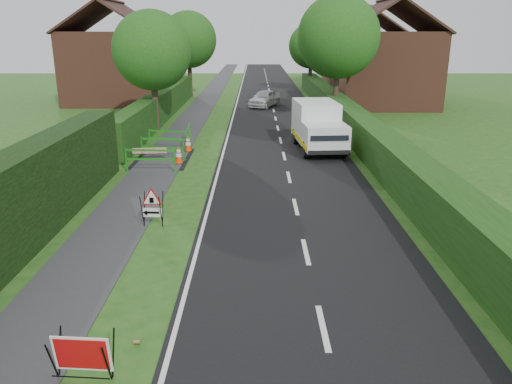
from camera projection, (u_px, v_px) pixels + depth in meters
name	position (u px, v px, depth m)	size (l,w,h in m)	color
ground	(206.00, 270.00, 12.03)	(120.00, 120.00, 0.00)	#204E16
road_surface	(270.00, 95.00, 45.35)	(6.00, 90.00, 0.02)	black
footpath	(210.00, 95.00, 45.34)	(2.00, 90.00, 0.02)	#2D2D30
hedge_west_far	(162.00, 119.00, 32.97)	(1.00, 24.00, 1.80)	#14380F
hedge_east	(353.00, 137.00, 27.26)	(1.20, 50.00, 1.50)	#14380F
house_west	(115.00, 66.00, 39.70)	(7.50, 7.40, 7.88)	brown
house_east_a	(385.00, 68.00, 37.80)	(7.50, 7.40, 7.88)	brown
house_east_b	(361.00, 58.00, 51.13)	(7.50, 7.40, 7.88)	brown
tree_nw	(152.00, 51.00, 27.79)	(4.40, 4.40, 6.70)	#2D2116
tree_ne	(338.00, 37.00, 31.39)	(5.20, 5.20, 7.79)	#2D2116
tree_fw	(189.00, 40.00, 42.92)	(4.80, 4.80, 7.24)	#2D2116
tree_fe	(311.00, 46.00, 46.91)	(4.20, 4.20, 6.33)	#2D2116
red_rect_sign	(82.00, 355.00, 8.11)	(0.99, 0.64, 0.81)	black
triangle_sign	(151.00, 204.00, 14.46)	(0.72, 0.72, 1.01)	black
works_van	(318.00, 125.00, 24.02)	(2.31, 5.06, 2.25)	silver
traffic_cone_0	(347.00, 146.00, 23.30)	(0.38, 0.38, 0.79)	black
traffic_cone_1	(334.00, 140.00, 24.68)	(0.38, 0.38, 0.79)	black
traffic_cone_2	(316.00, 129.00, 27.48)	(0.38, 0.38, 0.79)	black
traffic_cone_3	(179.00, 155.00, 21.60)	(0.38, 0.38, 0.79)	black
traffic_cone_4	(188.00, 143.00, 23.82)	(0.38, 0.38, 0.79)	black
ped_barrier_0	(150.00, 157.00, 20.18)	(2.08, 0.49, 1.00)	#197E17
ped_barrier_1	(162.00, 146.00, 22.24)	(2.09, 0.77, 1.00)	#197E17
ped_barrier_2	(168.00, 137.00, 24.02)	(2.08, 0.83, 1.00)	#197E17
ped_barrier_3	(189.00, 133.00, 25.09)	(0.49, 2.08, 1.00)	#197E17
redwhite_plank	(150.00, 160.00, 22.28)	(1.50, 0.04, 0.25)	red
litter_can	(137.00, 344.00, 9.17)	(0.07, 0.07, 0.12)	#BF7F4C
hatchback_car	(265.00, 98.00, 38.05)	(1.51, 3.76, 1.28)	silver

